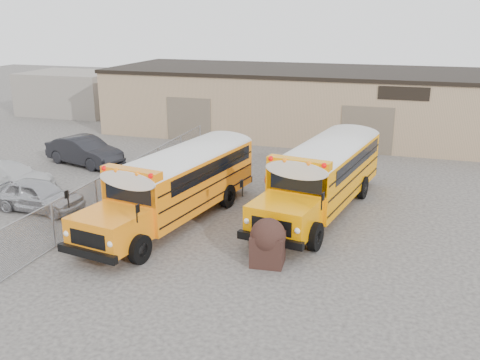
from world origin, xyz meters
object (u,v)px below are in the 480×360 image
(school_bus_left, at_px, (245,147))
(school_bus_right, at_px, (362,141))
(tarp_bundle, at_px, (268,241))
(car_dark, at_px, (84,151))
(car_silver, at_px, (38,195))
(car_white, at_px, (9,176))

(school_bus_left, relative_size, school_bus_right, 0.98)
(school_bus_left, height_order, tarp_bundle, school_bus_left)
(tarp_bundle, bearing_deg, car_dark, 145.12)
(tarp_bundle, distance_m, car_silver, 11.39)
(car_silver, bearing_deg, school_bus_left, -43.91)
(school_bus_right, height_order, car_white, school_bus_right)
(tarp_bundle, relative_size, car_dark, 0.34)
(car_dark, bearing_deg, car_white, -174.28)
(tarp_bundle, height_order, car_dark, tarp_bundle)
(car_silver, relative_size, car_dark, 0.85)
(car_white, bearing_deg, school_bus_left, -64.84)
(school_bus_right, distance_m, car_white, 18.54)
(school_bus_left, relative_size, tarp_bundle, 6.24)
(tarp_bundle, xyz_separation_m, car_dark, (-13.52, 9.43, -0.05))
(car_silver, bearing_deg, car_dark, 19.74)
(school_bus_right, relative_size, tarp_bundle, 6.39)
(tarp_bundle, height_order, car_white, tarp_bundle)
(car_dark, bearing_deg, car_silver, -146.13)
(car_white, distance_m, car_dark, 5.28)
(tarp_bundle, bearing_deg, school_bus_right, 80.79)
(car_silver, xyz_separation_m, car_white, (-3.29, 2.08, -0.02))
(school_bus_right, xyz_separation_m, car_silver, (-13.22, -10.45, -1.08))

